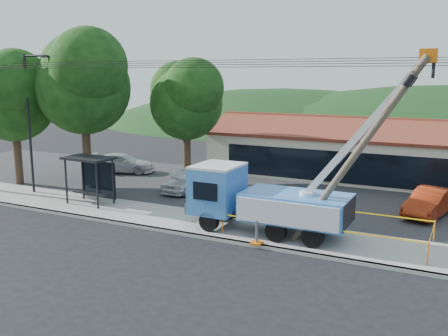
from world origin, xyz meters
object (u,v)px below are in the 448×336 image
at_px(utility_truck, 264,198).
at_px(car_white, 123,173).
at_px(leaning_pole, 361,146).
at_px(car_silver, 187,192).
at_px(car_red, 429,217).
at_px(bus_shelter, 91,169).

bearing_deg(utility_truck, car_white, 149.89).
bearing_deg(utility_truck, leaning_pole, -6.05).
xyz_separation_m(leaning_pole, car_silver, (-12.57, 6.50, -4.76)).
xyz_separation_m(utility_truck, car_silver, (-7.94, 6.00, -1.83)).
distance_m(car_red, car_white, 22.98).
bearing_deg(leaning_pole, car_white, 154.72).
distance_m(leaning_pole, car_silver, 14.92).
bearing_deg(car_silver, leaning_pole, -28.05).
bearing_deg(utility_truck, car_silver, 142.89).
height_order(utility_truck, bus_shelter, utility_truck).
height_order(car_silver, car_white, car_silver).
height_order(utility_truck, car_silver, utility_truck).
distance_m(car_silver, car_red, 15.04).
height_order(bus_shelter, car_red, bus_shelter).
distance_m(car_silver, car_white, 8.46).
distance_m(bus_shelter, car_red, 19.56).
bearing_deg(leaning_pole, car_red, 71.66).
height_order(utility_truck, car_white, utility_truck).
relative_size(car_red, car_white, 0.90).
relative_size(leaning_pole, car_red, 1.86).
xyz_separation_m(utility_truck, car_white, (-15.79, 9.16, -1.83)).
relative_size(car_silver, car_white, 0.91).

